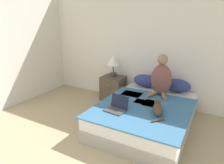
% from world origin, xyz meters
% --- Properties ---
extents(wall_back, '(6.05, 0.05, 2.55)m').
position_xyz_m(wall_back, '(0.00, 3.76, 1.27)').
color(wall_back, silver).
rests_on(wall_back, ground_plane).
extents(bed, '(1.50, 1.99, 0.43)m').
position_xyz_m(bed, '(0.31, 2.69, 0.21)').
color(bed, '#9E998E').
rests_on(bed, ground_plane).
extents(pillow_near, '(0.53, 0.27, 0.26)m').
position_xyz_m(pillow_near, '(-0.02, 3.53, 0.57)').
color(pillow_near, navy).
rests_on(pillow_near, bed).
extents(pillow_far, '(0.53, 0.27, 0.26)m').
position_xyz_m(pillow_far, '(0.63, 3.53, 0.57)').
color(pillow_far, navy).
rests_on(pillow_far, bed).
extents(person_sitting, '(0.40, 0.39, 0.78)m').
position_xyz_m(person_sitting, '(0.39, 3.23, 0.77)').
color(person_sitting, brown).
rests_on(person_sitting, bed).
extents(cat_tabby, '(0.28, 0.56, 0.16)m').
position_xyz_m(cat_tabby, '(0.58, 2.43, 0.51)').
color(cat_tabby, '#473828').
rests_on(cat_tabby, bed).
extents(laptop_open, '(0.35, 0.30, 0.23)m').
position_xyz_m(laptop_open, '(-0.03, 2.21, 0.48)').
color(laptop_open, '#424247').
rests_on(laptop_open, bed).
extents(nightstand, '(0.50, 0.44, 0.56)m').
position_xyz_m(nightstand, '(-0.78, 3.48, 0.28)').
color(nightstand, brown).
rests_on(nightstand, ground_plane).
extents(table_lamp, '(0.28, 0.28, 0.50)m').
position_xyz_m(table_lamp, '(-0.79, 3.49, 0.91)').
color(table_lamp, '#38383D').
rests_on(table_lamp, nightstand).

